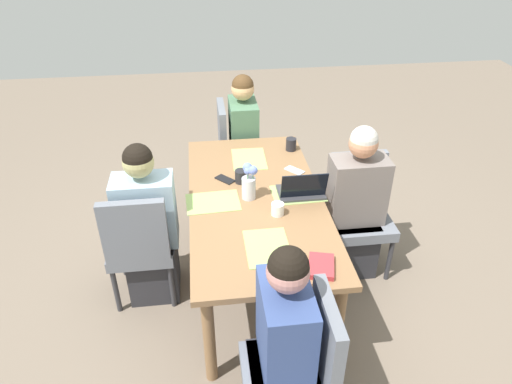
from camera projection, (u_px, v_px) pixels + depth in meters
The scene contains 22 objects.
ground_plane at pixel (256, 276), 3.62m from camera, with size 10.00×10.00×0.00m, color #756656.
dining_table at pixel (256, 208), 3.27m from camera, with size 1.86×0.91×0.72m.
chair_near_left_near at pixel (359, 207), 3.53m from camera, with size 0.44×0.44×0.90m.
person_near_left_near at pixel (354, 210), 3.45m from camera, with size 0.36×0.40×1.19m.
chair_far_left_mid at pixel (140, 242), 3.17m from camera, with size 0.44×0.44×0.90m.
person_far_left_mid at pixel (149, 232), 3.23m from camera, with size 0.36×0.40×1.19m.
chair_head_right_left_far at pixel (235, 146), 4.39m from camera, with size 0.44×0.44×0.90m.
person_head_right_left_far at pixel (244, 145), 4.34m from camera, with size 0.40×0.36×1.19m.
chair_head_left_right_near at pixel (301, 364), 2.35m from camera, with size 0.44×0.44×0.90m.
person_head_left_right_near at pixel (284, 352), 2.38m from camera, with size 0.40×0.36×1.19m.
flower_vase at pixel (249, 182), 3.17m from camera, with size 0.10×0.11×0.26m.
placemat_near_left_near at pixel (298, 193), 3.28m from camera, with size 0.36×0.26×0.00m, color #9EBC66.
placemat_far_left_mid at pixel (213, 202), 3.18m from camera, with size 0.36×0.26×0.00m, color #9EBC66.
placemat_head_right_left_far at pixel (249, 159), 3.70m from camera, with size 0.36×0.26×0.00m, color #9EBC66.
placemat_head_left_right_near at pixel (268, 247), 2.78m from camera, with size 0.36×0.26×0.00m, color #9EBC66.
laptop_near_left_near at pixel (302, 190), 3.23m from camera, with size 0.22×0.32×0.21m.
coffee_mug_near_left at pixel (278, 209), 3.05m from camera, with size 0.08×0.08×0.08m, color white.
coffee_mug_near_right at pixel (241, 176), 3.38m from camera, with size 0.09×0.09×0.10m, color #232328.
coffee_mug_centre_left at pixel (291, 144), 3.81m from camera, with size 0.08×0.08×0.10m, color #232328.
book_red_cover at pixel (321, 266), 2.62m from camera, with size 0.20×0.14×0.03m, color #B73338.
phone_black at pixel (225, 179), 3.43m from camera, with size 0.15×0.07×0.01m, color black.
phone_silver at pixel (295, 170), 3.55m from camera, with size 0.15×0.07×0.01m, color silver.
Camera 1 is at (-2.68, 0.34, 2.49)m, focal length 32.96 mm.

